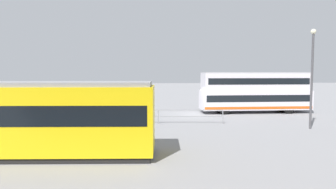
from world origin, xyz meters
The scene contains 7 objects.
ground_plane centered at (0.00, 0.00, 0.00)m, with size 160.00×160.00×0.00m, color gray.
double_decker_bus centered at (-5.82, -1.17, 2.02)m, with size 10.67×2.66×3.95m.
tram_yellow centered at (10.62, 13.21, 1.83)m, with size 12.43×3.29×3.53m.
pedestrian_near_railing centered at (5.61, 5.05, 0.95)m, with size 0.43×0.43×1.65m.
pedestrian_railing centered at (3.90, 4.52, 0.75)m, with size 10.02×0.93×1.08m.
info_sign centered at (9.14, 4.48, 1.59)m, with size 1.24×0.13×2.27m.
street_lamp centered at (-6.66, 7.48, 4.04)m, with size 0.36×0.36×6.93m.
Camera 1 is at (4.86, 27.61, 3.97)m, focal length 32.22 mm.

